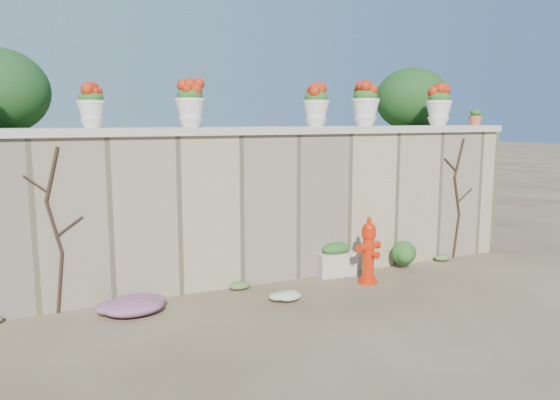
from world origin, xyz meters
TOP-DOWN VIEW (x-y plane):
  - ground at (0.00, 0.00)m, footprint 80.00×80.00m
  - stone_wall at (0.00, 1.80)m, footprint 8.00×0.40m
  - wall_cap at (0.00, 1.80)m, footprint 8.10×0.52m
  - raised_fill at (0.00, 5.00)m, footprint 9.00×6.00m
  - back_shrub_right at (3.40, 3.00)m, footprint 1.30×1.30m
  - vine_left at (-2.67, 1.58)m, footprint 0.60×0.04m
  - vine_right at (3.23, 1.58)m, footprint 0.60×0.04m
  - fire_hydrant at (1.18, 1.03)m, footprint 0.39×0.28m
  - planter_box at (0.99, 1.55)m, footprint 0.59×0.38m
  - green_shrub at (2.10, 1.37)m, footprint 0.56×0.51m
  - magenta_clump at (-1.91, 1.17)m, footprint 0.88×0.59m
  - white_flowers at (-0.18, 0.85)m, footprint 0.44×0.35m
  - urn_pot_1 at (-2.20, 1.80)m, footprint 0.33×0.33m
  - urn_pot_2 at (-1.02, 1.80)m, footprint 0.37×0.37m
  - urn_pot_3 at (0.78, 1.80)m, footprint 0.37×0.37m
  - urn_pot_4 at (1.60, 1.80)m, footprint 0.41×0.41m
  - urn_pot_5 at (2.96, 1.80)m, footprint 0.40×0.40m
  - terracotta_pot at (3.73, 1.80)m, footprint 0.21×0.21m

SIDE VIEW (x-z plane):
  - ground at x=0.00m, z-range 0.00..0.00m
  - white_flowers at x=-0.18m, z-range 0.00..0.16m
  - magenta_clump at x=-1.91m, z-range 0.00..0.24m
  - planter_box at x=0.99m, z-range -0.02..0.45m
  - green_shrub at x=2.10m, z-range 0.00..0.53m
  - fire_hydrant at x=1.18m, z-range 0.00..0.91m
  - vine_left at x=-2.67m, z-range 0.04..1.94m
  - vine_right at x=3.23m, z-range 0.04..1.94m
  - stone_wall at x=0.00m, z-range 0.00..2.00m
  - raised_fill at x=0.00m, z-range 0.00..2.00m
  - wall_cap at x=0.00m, z-range 2.00..2.10m
  - terracotta_pot at x=3.73m, z-range 2.09..2.35m
  - urn_pot_1 at x=-2.20m, z-range 2.10..2.61m
  - urn_pot_3 at x=0.78m, z-range 2.10..2.68m
  - urn_pot_2 at x=-1.02m, z-range 2.10..2.68m
  - urn_pot_5 at x=2.96m, z-range 2.10..2.72m
  - urn_pot_4 at x=1.60m, z-range 2.10..2.73m
  - back_shrub_right at x=3.40m, z-range 2.00..3.10m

